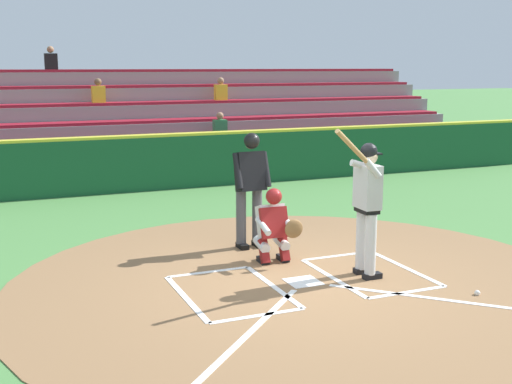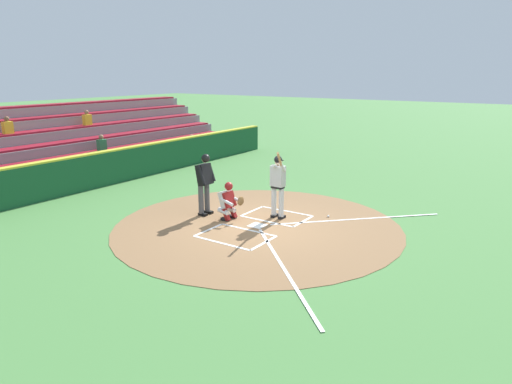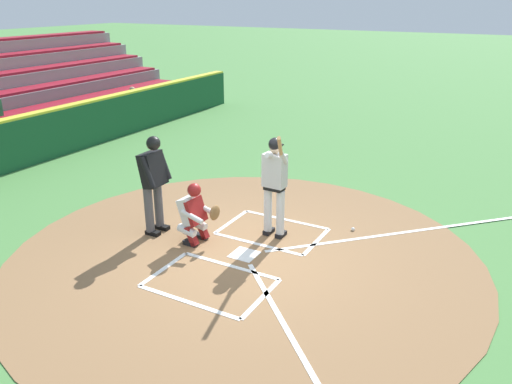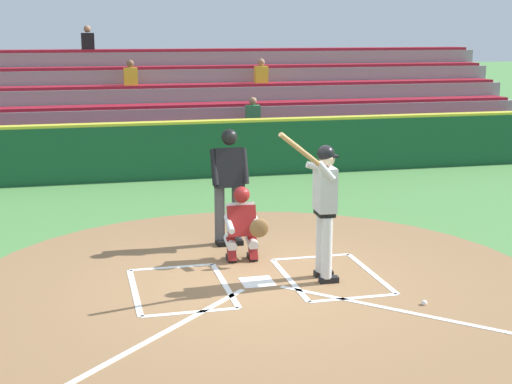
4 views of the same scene
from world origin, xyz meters
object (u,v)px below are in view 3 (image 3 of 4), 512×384
catcher (195,212)px  plate_umpire (153,178)px  batter (275,180)px  baseball (353,229)px

catcher → plate_umpire: 1.00m
catcher → batter: bearing=127.8°
plate_umpire → baseball: size_ratio=25.20×
catcher → baseball: catcher is taller
batter → baseball: batter is taller
batter → baseball: (-0.92, 1.20, -1.06)m
batter → catcher: batter is taller
batter → plate_umpire: (0.90, -2.00, -0.02)m
batter → baseball: 1.85m
plate_umpire → catcher: bearing=91.7°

